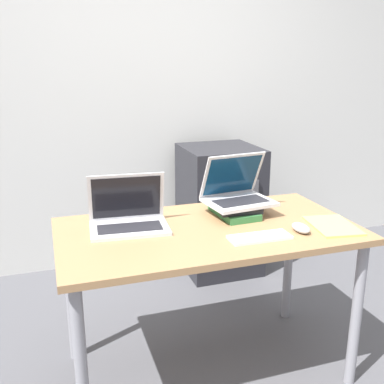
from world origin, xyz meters
name	(u,v)px	position (x,y,z in m)	size (l,w,h in m)	color
wall_back	(139,84)	(0.00, 1.83, 1.35)	(8.00, 0.05, 2.70)	silver
desk	(208,246)	(0.00, 0.37, 0.68)	(1.38, 0.74, 0.77)	#9E754C
laptop_left	(128,218)	(-0.35, 0.49, 0.82)	(0.37, 0.27, 0.25)	silver
book_stack	(234,208)	(0.19, 0.51, 0.80)	(0.22, 0.30, 0.06)	#33753D
laptop_on_books	(237,193)	(0.21, 0.52, 0.88)	(0.35, 0.29, 0.25)	silver
wireless_keyboard	(260,237)	(0.17, 0.18, 0.78)	(0.28, 0.11, 0.01)	white
mouse	(301,228)	(0.38, 0.19, 0.79)	(0.06, 0.11, 0.04)	#B2B2B7
notepad	(333,226)	(0.56, 0.20, 0.77)	(0.23, 0.30, 0.01)	#EFE066
mini_fridge	(219,209)	(0.49, 1.45, 0.46)	(0.52, 0.54, 0.93)	#232328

